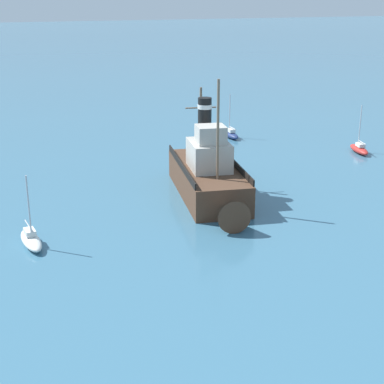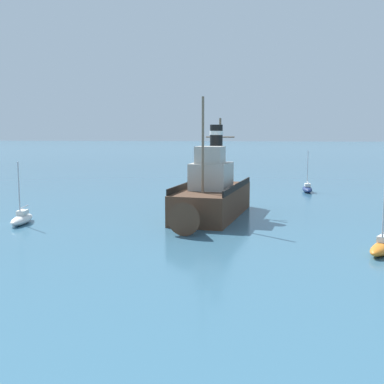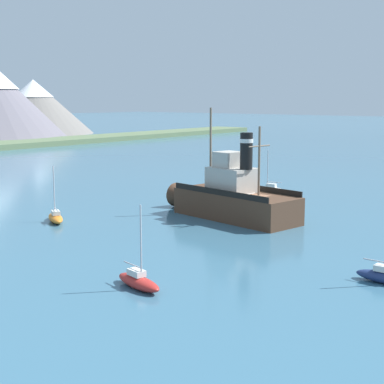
% 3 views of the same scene
% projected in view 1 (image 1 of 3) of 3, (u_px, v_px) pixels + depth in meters
% --- Properties ---
extents(ground_plane, '(600.00, 600.00, 0.00)m').
position_uv_depth(ground_plane, '(205.00, 186.00, 50.30)').
color(ground_plane, '#38667F').
extents(old_tugboat, '(6.33, 14.76, 9.90)m').
position_uv_depth(old_tugboat, '(209.00, 176.00, 47.06)').
color(old_tugboat, '#4C3323').
rests_on(old_tugboat, ground).
extents(sailboat_navy, '(1.17, 3.82, 4.90)m').
position_uv_depth(sailboat_navy, '(230.00, 134.00, 66.98)').
color(sailboat_navy, navy).
rests_on(sailboat_navy, ground).
extents(sailboat_white, '(1.49, 3.89, 4.90)m').
position_uv_depth(sailboat_white, '(31.00, 239.00, 38.50)').
color(sailboat_white, white).
rests_on(sailboat_white, ground).
extents(sailboat_red, '(1.91, 3.95, 4.90)m').
position_uv_depth(sailboat_red, '(359.00, 149.00, 60.67)').
color(sailboat_red, '#B22823').
rests_on(sailboat_red, ground).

